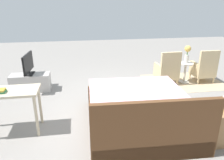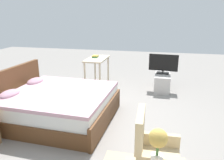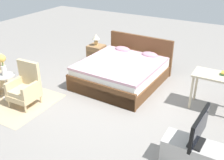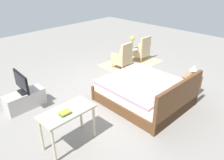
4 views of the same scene
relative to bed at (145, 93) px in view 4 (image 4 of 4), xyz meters
The scene contains 13 objects.
ground_plane 0.99m from the bed, 75.65° to the right, with size 16.00×16.00×0.00m, color gray.
floor_rug 2.74m from the bed, 132.97° to the right, with size 2.10×1.50×0.01m.
bed is the anchor object (origin of this frame).
armchair_by_window_left 3.08m from the bed, 141.09° to the right, with size 0.54×0.54×0.92m.
armchair_by_window_right 2.34m from the bed, 124.31° to the right, with size 0.56×0.56×0.92m.
side_table 2.70m from the bed, 133.39° to the right, with size 0.40×0.40×0.56m.
flower_vase 2.76m from the bed, 133.39° to the right, with size 0.17×0.17×0.48m.
nightstand 1.37m from the bed, 151.03° to the left, with size 0.44×0.41×0.57m.
table_lamp 1.45m from the bed, 151.00° to the left, with size 0.22×0.22×0.33m.
tv_stand 3.03m from the bed, 41.73° to the right, with size 0.96×0.40×0.44m.
tv_flatscreen 3.06m from the bed, 41.70° to the right, with size 0.22×0.76×0.52m.
vanity_desk 2.29m from the bed, ahead, with size 1.04×0.52×0.78m.
book_stack 2.40m from the bed, ahead, with size 0.22×0.15×0.06m.
Camera 4 is at (3.85, 3.67, 3.11)m, focal length 35.00 mm.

